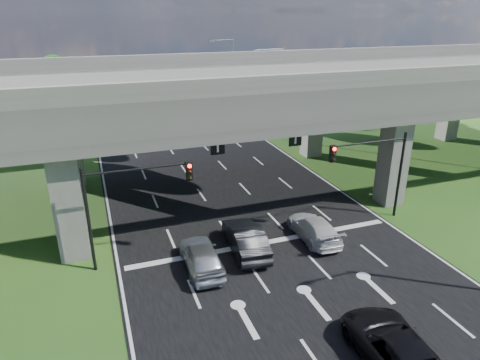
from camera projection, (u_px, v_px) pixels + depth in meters
ground at (290, 273)px, 23.35m from camera, size 160.00×160.00×0.00m
road at (232, 202)px, 32.09m from camera, size 18.00×120.00×0.03m
overpass at (222, 92)px, 30.93m from camera, size 80.00×15.00×10.00m
signal_right at (375, 163)px, 27.72m from camera, size 5.76×0.54×6.00m
signal_left at (129, 196)px, 22.80m from camera, size 5.76×0.54×6.00m
streetlight_far at (279, 87)px, 45.37m from camera, size 3.38×0.25×10.00m
streetlight_beyond at (231, 69)px, 59.36m from camera, size 3.38×0.25×10.00m
tree_left_near at (35, 109)px, 39.93m from camera, size 4.50×4.50×7.80m
tree_left_mid at (12, 102)px, 46.22m from camera, size 3.91×3.90×6.76m
tree_left_far at (54, 81)px, 54.12m from camera, size 4.80×4.80×8.32m
tree_right_near at (287, 92)px, 50.29m from camera, size 4.20×4.20×7.28m
tree_right_mid at (281, 83)px, 58.35m from camera, size 3.91×3.90×6.76m
tree_right_far at (235, 72)px, 63.85m from camera, size 4.50×4.50×7.80m
car_silver at (202, 256)px, 23.46m from camera, size 2.08×4.76×1.60m
car_dark at (245, 238)px, 25.18m from camera, size 2.24×5.26×1.69m
car_white at (314, 228)px, 26.67m from camera, size 2.07×4.87×1.40m
car_trailing at (397, 350)px, 16.96m from camera, size 3.09×5.93×1.59m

